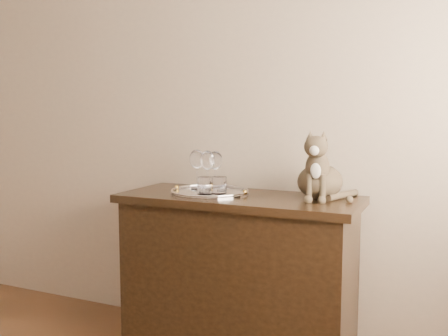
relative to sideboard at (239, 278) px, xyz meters
The scene contains 9 objects.
wall_back 1.15m from the sideboard, 152.68° to the left, with size 4.00×0.10×2.70m, color #C3AD92.
sideboard is the anchor object (origin of this frame).
tray 0.46m from the sideboard, behind, with size 0.40×0.40×0.01m, color silver.
wine_glass_a 0.60m from the sideboard, 169.25° to the left, with size 0.08×0.08×0.21m, color white, non-canonical shape.
wine_glass_b 0.57m from the sideboard, 154.70° to the left, with size 0.08×0.08×0.20m, color white, non-canonical shape.
wine_glass_d 0.57m from the sideboard, behind, with size 0.08×0.08×0.21m, color silver, non-canonical shape.
tumbler_a 0.49m from the sideboard, 158.85° to the right, with size 0.08×0.08×0.09m, color white.
tumbler_b 0.51m from the sideboard, 152.59° to the right, with size 0.08×0.08×0.09m, color white.
cat 0.71m from the sideboard, 11.89° to the left, with size 0.33×0.31×0.33m, color #47352A, non-canonical shape.
Camera 1 is at (1.55, -0.33, 1.26)m, focal length 40.00 mm.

